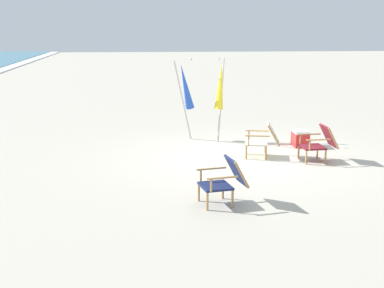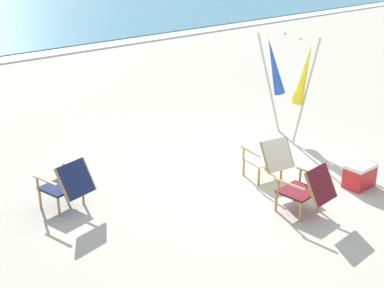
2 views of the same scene
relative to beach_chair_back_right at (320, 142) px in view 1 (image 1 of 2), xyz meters
name	(u,v)px [view 1 (image 1 of 2)]	position (x,y,z in m)	size (l,w,h in m)	color
ground_plane	(246,158)	(0.36, 1.55, -0.42)	(80.00, 80.00, 0.00)	#B7AF9E
beach_chair_back_right	(320,142)	(0.00, 0.00, 0.00)	(0.64, 0.79, 0.79)	maroon
beach_chair_far_center	(225,179)	(-2.59, 2.41, 0.00)	(0.72, 0.85, 0.79)	#19234C
beach_chair_mid_center	(264,139)	(0.42, 1.14, 0.00)	(0.70, 0.85, 0.78)	beige
umbrella_furled_yellow	(220,87)	(2.18, 1.91, 0.95)	(0.51, 0.39, 2.09)	#B7B2A8
umbrella_furled_blue	(185,87)	(2.30, 2.77, 0.93)	(0.47, 0.59, 2.07)	#B7B2A8
cooler_box	(300,138)	(1.40, 0.04, -0.22)	(0.49, 0.35, 0.40)	red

